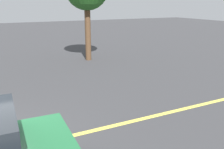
{
  "coord_description": "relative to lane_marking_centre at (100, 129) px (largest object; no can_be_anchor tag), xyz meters",
  "views": [
    {
      "loc": [
        0.53,
        -5.65,
        3.35
      ],
      "look_at": [
        3.36,
        -0.04,
        1.53
      ],
      "focal_mm": 40.18,
      "sensor_mm": 36.0,
      "label": 1
    }
  ],
  "objects": [
    {
      "name": "lane_marking_centre",
      "position": [
        0.0,
        0.0,
        0.0
      ],
      "size": [
        28.0,
        0.16,
        0.01
      ],
      "primitive_type": "cube",
      "color": "#E0D14C"
    }
  ]
}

